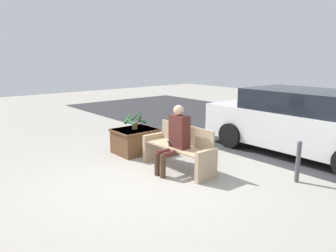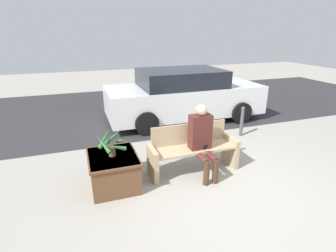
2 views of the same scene
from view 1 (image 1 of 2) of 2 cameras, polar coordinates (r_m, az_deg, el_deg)
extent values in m
plane|color=#9E998E|center=(5.98, -3.47, -9.78)|extent=(30.00, 30.00, 0.00)
cube|color=#2D2D30|center=(10.13, 22.82, -1.50)|extent=(20.00, 6.00, 0.01)
cube|color=tan|center=(7.13, -2.58, -3.64)|extent=(0.09, 0.50, 0.58)
cube|color=tan|center=(5.99, 6.68, -6.83)|extent=(0.09, 0.50, 0.58)
cube|color=tan|center=(6.49, 1.65, -3.69)|extent=(1.50, 0.46, 0.04)
cube|color=tan|center=(6.59, 3.17, -1.50)|extent=(1.50, 0.04, 0.40)
cube|color=#51231E|center=(6.31, 1.98, -0.98)|extent=(0.39, 0.22, 0.64)
sphere|color=tan|center=(6.22, 1.87, 2.75)|extent=(0.20, 0.20, 0.20)
cylinder|color=#51231E|center=(6.32, -0.20, -4.45)|extent=(0.11, 0.48, 0.11)
cylinder|color=#51231E|center=(6.19, 0.84, -4.81)|extent=(0.11, 0.48, 0.11)
cylinder|color=#472D1E|center=(6.24, -1.91, -6.61)|extent=(0.10, 0.10, 0.45)
cylinder|color=#472D1E|center=(6.11, -0.89, -7.02)|extent=(0.10, 0.10, 0.45)
cube|color=black|center=(6.22, 0.38, -3.14)|extent=(0.07, 0.09, 0.12)
cube|color=brown|center=(7.68, -5.76, -2.60)|extent=(0.76, 0.89, 0.57)
cube|color=brown|center=(7.61, -5.80, -0.69)|extent=(0.81, 0.94, 0.04)
cylinder|color=brown|center=(7.59, -5.82, 0.06)|extent=(0.11, 0.11, 0.16)
cone|color=#2D6B33|center=(7.44, -4.91, 1.03)|extent=(0.14, 0.38, 0.21)
cone|color=#2D6B33|center=(7.57, -4.84, 1.67)|extent=(0.32, 0.20, 0.31)
cone|color=#2D6B33|center=(7.68, -5.64, 1.78)|extent=(0.28, 0.28, 0.31)
cone|color=#2D6B33|center=(7.63, -6.91, 1.48)|extent=(0.24, 0.34, 0.26)
cone|color=#2D6B33|center=(7.45, -6.83, 0.96)|extent=(0.38, 0.13, 0.20)
cube|color=silver|center=(8.12, 22.56, -0.34)|extent=(4.49, 1.80, 0.81)
cube|color=black|center=(8.07, 22.23, 4.23)|extent=(2.33, 1.66, 0.47)
cylinder|color=black|center=(8.20, 10.80, -1.63)|extent=(0.61, 0.18, 0.61)
cylinder|color=black|center=(9.63, 17.69, 0.06)|extent=(0.61, 0.18, 0.61)
cylinder|color=#4C4C51|center=(6.32, 21.68, -6.07)|extent=(0.08, 0.08, 0.70)
sphere|color=#4C4C51|center=(6.22, 21.95, -2.80)|extent=(0.09, 0.09, 0.09)
camera|label=2|loc=(6.61, -39.58, 12.01)|focal=28.00mm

